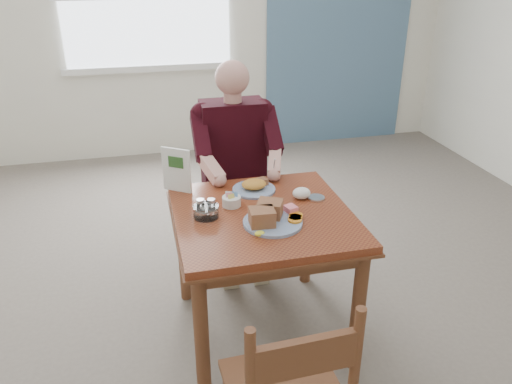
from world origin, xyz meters
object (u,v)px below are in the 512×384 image
object	(u,v)px
far_plate	(254,186)
near_plate	(270,217)
chair_far	(234,195)
table	(263,231)
diner	(235,154)

from	to	relation	value
far_plate	near_plate	bearing A→B (deg)	-91.89
far_plate	chair_far	bearing A→B (deg)	92.29
table	diner	world-z (taller)	diner
table	near_plate	bearing A→B (deg)	-85.96
chair_far	near_plate	size ratio (longest dim) A/B	2.74
diner	near_plate	bearing A→B (deg)	-89.43
diner	near_plate	world-z (taller)	diner
diner	far_plate	world-z (taller)	diner
table	diner	distance (m)	0.73
chair_far	diner	distance (m)	0.34
diner	chair_far	bearing A→B (deg)	90.01
table	near_plate	size ratio (longest dim) A/B	2.66
chair_far	diner	size ratio (longest dim) A/B	0.69
table	near_plate	xyz separation A→B (m)	(0.01, -0.12, 0.15)
diner	far_plate	distance (m)	0.44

